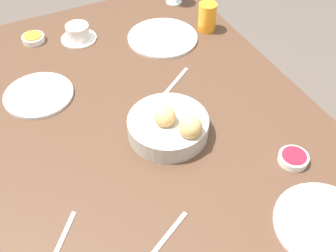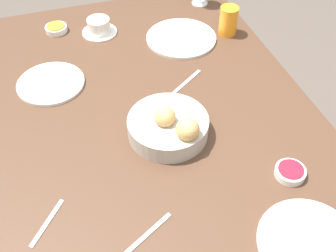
{
  "view_description": "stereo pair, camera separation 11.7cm",
  "coord_description": "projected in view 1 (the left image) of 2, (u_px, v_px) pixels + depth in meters",
  "views": [
    {
      "loc": [
        -0.76,
        0.32,
        1.64
      ],
      "look_at": [
        -0.02,
        -0.04,
        0.8
      ],
      "focal_mm": 45.0,
      "sensor_mm": 36.0,
      "label": 1
    },
    {
      "loc": [
        -0.8,
        0.21,
        1.64
      ],
      "look_at": [
        -0.02,
        -0.04,
        0.8
      ],
      "focal_mm": 45.0,
      "sensor_mm": 36.0,
      "label": 2
    }
  ],
  "objects": [
    {
      "name": "bread_basket",
      "position": [
        170.0,
        126.0,
        1.17
      ],
      "size": [
        0.23,
        0.23,
        0.11
      ],
      "color": "#B2ADA3",
      "rests_on": "dining_table"
    },
    {
      "name": "juice_glass",
      "position": [
        207.0,
        17.0,
        1.54
      ],
      "size": [
        0.07,
        0.07,
        0.1
      ],
      "color": "orange",
      "rests_on": "dining_table"
    },
    {
      "name": "spoon_coffee",
      "position": [
        63.0,
        237.0,
        0.96
      ],
      "size": [
        0.11,
        0.09,
        0.0
      ],
      "color": "#B7B7BC",
      "rests_on": "dining_table"
    },
    {
      "name": "coffee_cup",
      "position": [
        78.0,
        33.0,
        1.51
      ],
      "size": [
        0.13,
        0.13,
        0.06
      ],
      "color": "white",
      "rests_on": "dining_table"
    },
    {
      "name": "jam_bowl_berry",
      "position": [
        293.0,
        158.0,
        1.12
      ],
      "size": [
        0.08,
        0.08,
        0.02
      ],
      "color": "white",
      "rests_on": "dining_table"
    },
    {
      "name": "fork_silver",
      "position": [
        163.0,
        241.0,
        0.96
      ],
      "size": [
        0.1,
        0.17,
        0.0
      ],
      "color": "#B7B7BC",
      "rests_on": "dining_table"
    },
    {
      "name": "jam_bowl_honey",
      "position": [
        33.0,
        38.0,
        1.51
      ],
      "size": [
        0.08,
        0.08,
        0.02
      ],
      "color": "white",
      "rests_on": "dining_table"
    },
    {
      "name": "plate_near_left",
      "position": [
        324.0,
        225.0,
        0.98
      ],
      "size": [
        0.24,
        0.24,
        0.01
      ],
      "color": "white",
      "rests_on": "dining_table"
    },
    {
      "name": "plate_far_center",
      "position": [
        39.0,
        95.0,
        1.31
      ],
      "size": [
        0.21,
        0.21,
        0.01
      ],
      "color": "white",
      "rests_on": "dining_table"
    },
    {
      "name": "dining_table",
      "position": [
        153.0,
        154.0,
        1.26
      ],
      "size": [
        1.54,
        1.01,
        0.77
      ],
      "color": "#4C3323",
      "rests_on": "ground_plane"
    },
    {
      "name": "plate_near_right",
      "position": [
        163.0,
        38.0,
        1.53
      ],
      "size": [
        0.25,
        0.25,
        0.01
      ],
      "color": "white",
      "rests_on": "dining_table"
    },
    {
      "name": "knife_silver",
      "position": [
        174.0,
        84.0,
        1.35
      ],
      "size": [
        0.11,
        0.16,
        0.0
      ],
      "color": "#B7B7BC",
      "rests_on": "dining_table"
    }
  ]
}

